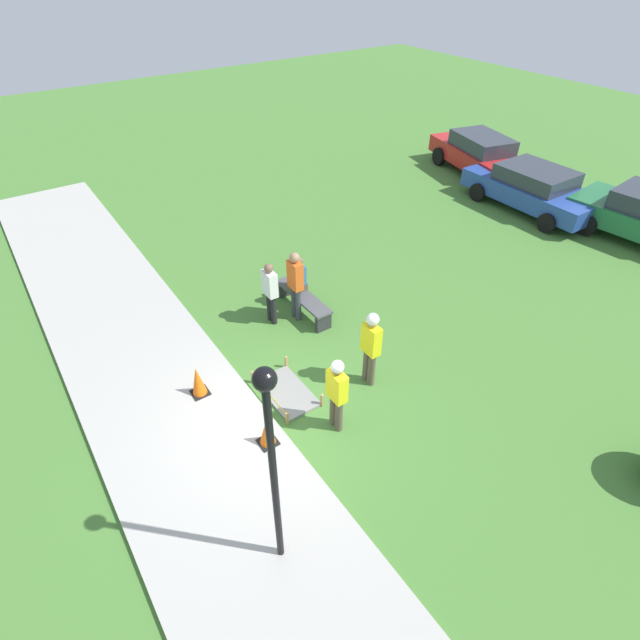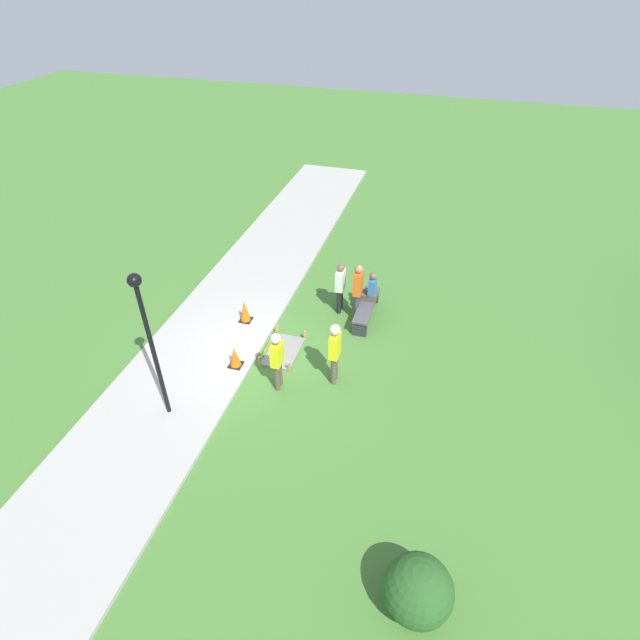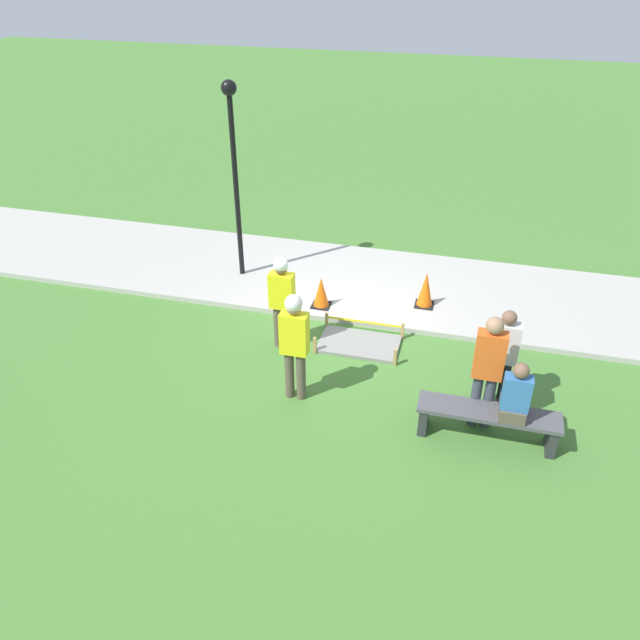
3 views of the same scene
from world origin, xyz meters
TOP-DOWN VIEW (x-y plane):
  - ground_plane at (0.00, 0.00)m, footprint 60.00×60.00m
  - sidewalk at (0.00, -1.53)m, footprint 28.00×3.07m
  - wet_concrete_patch at (-0.55, 0.59)m, footprint 1.40×0.86m
  - traffic_cone_near_patch at (-1.47, -0.88)m, footprint 0.34×0.34m
  - traffic_cone_far_patch at (0.38, -0.37)m, footprint 0.34×0.34m
  - park_bench at (-2.70, 2.40)m, footprint 1.92×0.44m
  - person_seated_on_bench at (-2.99, 2.45)m, footprint 0.36×0.44m
  - worker_supervisor at (0.11, 2.18)m, footprint 0.40×0.25m
  - worker_assistant at (0.70, 0.92)m, footprint 0.40×0.24m
  - bystander_in_orange_shirt at (-2.60, 2.14)m, footprint 0.40×0.24m
  - bystander_in_gray_shirt at (-2.81, 1.57)m, footprint 0.40×0.22m
  - lamppost_near at (2.26, -1.23)m, footprint 0.28×0.28m

SIDE VIEW (x-z plane):
  - ground_plane at x=0.00m, z-range 0.00..0.00m
  - wet_concrete_patch at x=-0.55m, z-range -0.12..0.19m
  - sidewalk at x=0.00m, z-range 0.00..0.10m
  - park_bench at x=-2.70m, z-range 0.11..0.60m
  - traffic_cone_far_patch at x=0.38m, z-range 0.10..0.68m
  - traffic_cone_near_patch at x=-1.47m, z-range 0.10..0.78m
  - person_seated_on_bench at x=-2.99m, z-range 0.40..1.29m
  - bystander_in_gray_shirt at x=-2.81m, z-range 0.10..1.70m
  - worker_assistant at x=0.70m, z-range 0.14..1.80m
  - bystander_in_orange_shirt at x=-2.60m, z-range 0.13..1.93m
  - worker_supervisor at x=0.11m, z-range 0.17..1.93m
  - lamppost_near at x=2.26m, z-range 0.69..4.45m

